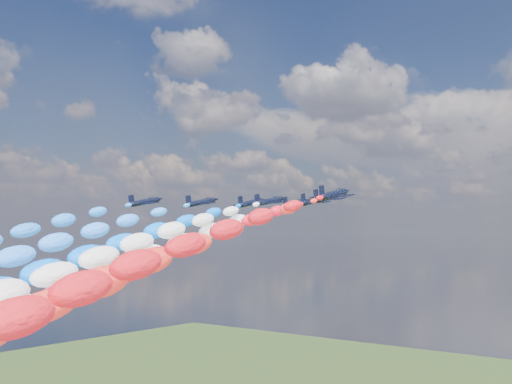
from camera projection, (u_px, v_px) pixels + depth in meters
The scene contains 14 objects.
jet_0 at pixel (144, 202), 163.10m from camera, with size 9.23×12.38×2.73m, color black, non-canonical shape.
jet_1 at pixel (201, 202), 164.69m from camera, with size 9.23×12.38×2.73m, color black, non-canonical shape.
jet_2 at pixel (251, 203), 167.66m from camera, with size 9.23×12.38×2.73m, color black, non-canonical shape.
trail_2 at pixel (19, 294), 114.96m from camera, with size 7.09×128.42×42.44m, color #046AFF, non-canonical shape.
jet_3 at pixel (269, 201), 159.56m from camera, with size 9.23×12.38×2.73m, color black, non-canonical shape.
trail_3 at pixel (28, 298), 106.86m from camera, with size 7.09×128.42×42.44m, color white, non-canonical shape.
jet_4 at pixel (296, 203), 170.99m from camera, with size 9.23×12.38×2.73m, color black, non-canonical shape.
trail_4 at pixel (90, 292), 118.28m from camera, with size 7.09×128.42×42.44m, color white, non-canonical shape.
jet_5 at pixel (313, 201), 157.61m from camera, with size 9.23×12.38×2.73m, color black, non-canonical shape.
trail_5 at pixel (89, 299), 104.91m from camera, with size 7.09×128.42×42.44m, color red, non-canonical shape.
jet_6 at pixel (327, 197), 142.82m from camera, with size 9.23×12.38×2.73m, color black, non-canonical shape.
trail_6 at pixel (75, 310), 90.11m from camera, with size 7.09×128.42×42.44m, color red, non-canonical shape.
jet_7 at pixel (333, 194), 131.31m from camera, with size 9.23×12.38×2.73m, color black, non-canonical shape.
trail_7 at pixel (49, 321), 78.61m from camera, with size 7.09×128.42×42.44m, color red, non-canonical shape.
Camera 1 is at (96.16, -117.47, 96.81)m, focal length 45.47 mm.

